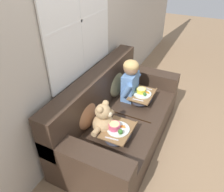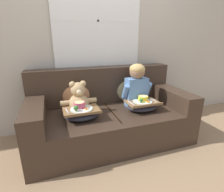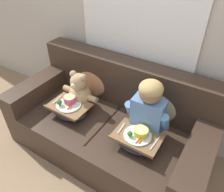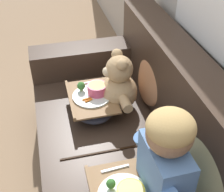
{
  "view_description": "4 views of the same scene",
  "coord_description": "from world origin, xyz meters",
  "px_view_note": "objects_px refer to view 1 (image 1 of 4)",
  "views": [
    {
      "loc": [
        -1.98,
        -0.82,
        2.15
      ],
      "look_at": [
        -0.07,
        0.11,
        0.7
      ],
      "focal_mm": 35.0,
      "sensor_mm": 36.0,
      "label": 1
    },
    {
      "loc": [
        -0.66,
        -1.94,
        1.27
      ],
      "look_at": [
        0.05,
        0.08,
        0.57
      ],
      "focal_mm": 28.0,
      "sensor_mm": 36.0,
      "label": 2
    },
    {
      "loc": [
        0.88,
        -1.31,
        1.91
      ],
      "look_at": [
        -0.03,
        0.14,
        0.61
      ],
      "focal_mm": 35.0,
      "sensor_mm": 36.0,
      "label": 3
    },
    {
      "loc": [
        1.2,
        -0.37,
        1.74
      ],
      "look_at": [
        -0.12,
        -0.05,
        0.71
      ],
      "focal_mm": 50.0,
      "sensor_mm": 36.0,
      "label": 4
    }
  ],
  "objects_px": {
    "child_figure": "(130,78)",
    "teddy_bear": "(104,121)",
    "couch": "(117,118)",
    "throw_pillow_behind_child": "(115,82)",
    "lap_tray_teddy": "(118,133)",
    "lap_tray_child": "(142,97)",
    "throw_pillow_behind_teddy": "(86,113)"
  },
  "relations": [
    {
      "from": "child_figure",
      "to": "teddy_bear",
      "type": "height_order",
      "value": "child_figure"
    },
    {
      "from": "throw_pillow_behind_child",
      "to": "teddy_bear",
      "type": "distance_m",
      "value": 0.8
    },
    {
      "from": "throw_pillow_behind_teddy",
      "to": "throw_pillow_behind_child",
      "type": "bearing_deg",
      "value": 0.0
    },
    {
      "from": "throw_pillow_behind_child",
      "to": "lap_tray_teddy",
      "type": "height_order",
      "value": "throw_pillow_behind_child"
    },
    {
      "from": "lap_tray_teddy",
      "to": "couch",
      "type": "bearing_deg",
      "value": 25.96
    },
    {
      "from": "lap_tray_teddy",
      "to": "throw_pillow_behind_teddy",
      "type": "bearing_deg",
      "value": 89.72
    },
    {
      "from": "lap_tray_teddy",
      "to": "child_figure",
      "type": "bearing_deg",
      "value": 13.1
    },
    {
      "from": "teddy_bear",
      "to": "lap_tray_teddy",
      "type": "xyz_separation_m",
      "value": [
        -0.0,
        -0.17,
        -0.1
      ]
    },
    {
      "from": "child_figure",
      "to": "teddy_bear",
      "type": "distance_m",
      "value": 0.78
    },
    {
      "from": "couch",
      "to": "throw_pillow_behind_teddy",
      "type": "bearing_deg",
      "value": 150.81
    },
    {
      "from": "teddy_bear",
      "to": "lap_tray_child",
      "type": "xyz_separation_m",
      "value": [
        0.77,
        -0.18,
        -0.1
      ]
    },
    {
      "from": "teddy_bear",
      "to": "lap_tray_child",
      "type": "height_order",
      "value": "teddy_bear"
    },
    {
      "from": "throw_pillow_behind_teddy",
      "to": "teddy_bear",
      "type": "xyz_separation_m",
      "value": [
        -0.0,
        -0.23,
        -0.03
      ]
    },
    {
      "from": "child_figure",
      "to": "lap_tray_child",
      "type": "distance_m",
      "value": 0.3
    },
    {
      "from": "couch",
      "to": "lap_tray_child",
      "type": "height_order",
      "value": "couch"
    },
    {
      "from": "throw_pillow_behind_teddy",
      "to": "lap_tray_teddy",
      "type": "xyz_separation_m",
      "value": [
        -0.0,
        -0.4,
        -0.13
      ]
    },
    {
      "from": "throw_pillow_behind_teddy",
      "to": "lap_tray_teddy",
      "type": "relative_size",
      "value": 0.99
    },
    {
      "from": "throw_pillow_behind_child",
      "to": "child_figure",
      "type": "xyz_separation_m",
      "value": [
        0.0,
        -0.22,
        0.11
      ]
    },
    {
      "from": "teddy_bear",
      "to": "lap_tray_teddy",
      "type": "distance_m",
      "value": 0.2
    },
    {
      "from": "throw_pillow_behind_teddy",
      "to": "child_figure",
      "type": "height_order",
      "value": "child_figure"
    },
    {
      "from": "lap_tray_teddy",
      "to": "throw_pillow_behind_child",
      "type": "bearing_deg",
      "value": 27.59
    },
    {
      "from": "teddy_bear",
      "to": "lap_tray_child",
      "type": "distance_m",
      "value": 0.8
    },
    {
      "from": "throw_pillow_behind_teddy",
      "to": "lap_tray_teddy",
      "type": "bearing_deg",
      "value": -90.28
    },
    {
      "from": "throw_pillow_behind_child",
      "to": "child_figure",
      "type": "relative_size",
      "value": 0.77
    },
    {
      "from": "throw_pillow_behind_teddy",
      "to": "lap_tray_child",
      "type": "xyz_separation_m",
      "value": [
        0.77,
        -0.4,
        -0.13
      ]
    },
    {
      "from": "couch",
      "to": "child_figure",
      "type": "bearing_deg",
      "value": -1.31
    },
    {
      "from": "lap_tray_child",
      "to": "lap_tray_teddy",
      "type": "bearing_deg",
      "value": 179.91
    },
    {
      "from": "couch",
      "to": "throw_pillow_behind_child",
      "type": "height_order",
      "value": "couch"
    },
    {
      "from": "throw_pillow_behind_child",
      "to": "lap_tray_teddy",
      "type": "distance_m",
      "value": 0.88
    },
    {
      "from": "throw_pillow_behind_teddy",
      "to": "lap_tray_teddy",
      "type": "distance_m",
      "value": 0.42
    },
    {
      "from": "child_figure",
      "to": "lap_tray_teddy",
      "type": "bearing_deg",
      "value": -166.9
    },
    {
      "from": "couch",
      "to": "throw_pillow_behind_child",
      "type": "bearing_deg",
      "value": 29.19
    }
  ]
}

